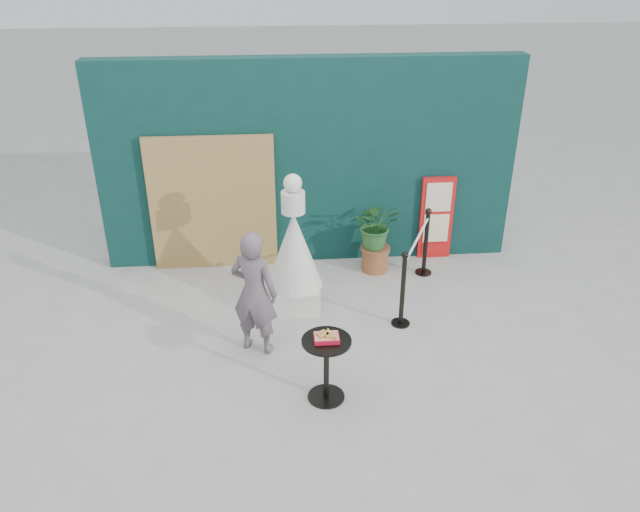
# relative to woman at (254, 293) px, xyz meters

# --- Properties ---
(ground) EXTENTS (60.00, 60.00, 0.00)m
(ground) POSITION_rel_woman_xyz_m (0.79, -0.78, -0.78)
(ground) COLOR #ADAAA5
(ground) RESTS_ON ground
(back_wall) EXTENTS (6.00, 0.30, 3.00)m
(back_wall) POSITION_rel_woman_xyz_m (0.79, 2.37, 0.72)
(back_wall) COLOR #0A2F2B
(back_wall) RESTS_ON ground
(bamboo_fence) EXTENTS (1.80, 0.08, 2.00)m
(bamboo_fence) POSITION_rel_woman_xyz_m (-0.61, 2.16, 0.22)
(bamboo_fence) COLOR tan
(bamboo_fence) RESTS_ON ground
(woman) EXTENTS (0.67, 0.57, 1.55)m
(woman) POSITION_rel_woman_xyz_m (0.00, 0.00, 0.00)
(woman) COLOR #67585F
(woman) RESTS_ON ground
(menu_board) EXTENTS (0.50, 0.07, 1.30)m
(menu_board) POSITION_rel_woman_xyz_m (2.69, 2.18, -0.13)
(menu_board) COLOR red
(menu_board) RESTS_ON ground
(statue) EXTENTS (0.73, 0.73, 1.88)m
(statue) POSITION_rel_woman_xyz_m (0.50, 0.91, -0.01)
(statue) COLOR silver
(statue) RESTS_ON ground
(cafe_table) EXTENTS (0.52, 0.52, 0.75)m
(cafe_table) POSITION_rel_woman_xyz_m (0.75, -0.96, -0.28)
(cafe_table) COLOR black
(cafe_table) RESTS_ON ground
(food_basket) EXTENTS (0.26, 0.19, 0.11)m
(food_basket) POSITION_rel_woman_xyz_m (0.75, -0.96, 0.01)
(food_basket) COLOR red
(food_basket) RESTS_ON cafe_table
(planter) EXTENTS (0.64, 0.56, 1.10)m
(planter) POSITION_rel_woman_xyz_m (1.73, 1.84, -0.14)
(planter) COLOR brown
(planter) RESTS_ON ground
(stanchion_barrier) EXTENTS (0.84, 1.54, 1.03)m
(stanchion_barrier) POSITION_rel_woman_xyz_m (2.13, 1.02, -0.28)
(stanchion_barrier) COLOR black
(stanchion_barrier) RESTS_ON ground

